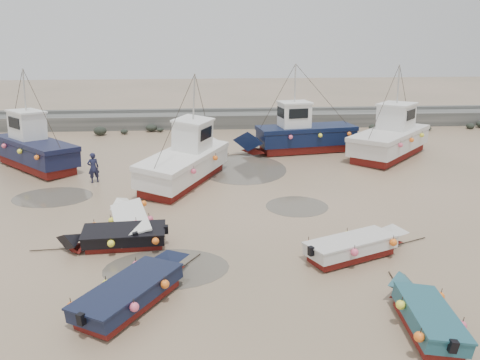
% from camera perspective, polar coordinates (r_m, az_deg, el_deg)
% --- Properties ---
extents(ground, '(120.00, 120.00, 0.00)m').
position_cam_1_polar(ground, '(21.50, -3.37, -6.04)').
color(ground, tan).
rests_on(ground, ground).
extents(seawall, '(60.00, 4.92, 1.50)m').
position_cam_1_polar(seawall, '(42.36, -3.61, 7.29)').
color(seawall, '#63625E').
rests_on(seawall, ground).
extents(puddle_a, '(4.85, 4.85, 0.01)m').
position_cam_1_polar(puddle_a, '(18.51, -8.97, -10.59)').
color(puddle_a, '#524C41').
rests_on(puddle_a, ground).
extents(puddle_b, '(3.23, 3.23, 0.01)m').
position_cam_1_polar(puddle_b, '(24.24, 6.96, -3.20)').
color(puddle_b, '#524C41').
rests_on(puddle_b, ground).
extents(puddle_c, '(4.24, 4.24, 0.01)m').
position_cam_1_polar(puddle_c, '(27.27, -21.87, -1.94)').
color(puddle_c, '#524C41').
rests_on(puddle_c, ground).
extents(puddle_d, '(5.61, 5.61, 0.01)m').
position_cam_1_polar(puddle_d, '(30.21, 0.35, 1.41)').
color(puddle_d, '#524C41').
rests_on(puddle_d, ground).
extents(dinghy_0, '(2.52, 5.98, 1.43)m').
position_cam_1_polar(dinghy_0, '(21.82, -13.03, -4.58)').
color(dinghy_0, maroon).
rests_on(dinghy_0, ground).
extents(dinghy_1, '(4.07, 5.61, 1.43)m').
position_cam_1_polar(dinghy_1, '(16.48, -12.51, -12.64)').
color(dinghy_1, maroon).
rests_on(dinghy_1, ground).
extents(dinghy_2, '(2.01, 5.23, 1.43)m').
position_cam_1_polar(dinghy_2, '(15.99, 21.39, -14.56)').
color(dinghy_2, maroon).
rests_on(dinghy_2, ground).
extents(dinghy_3, '(5.77, 3.00, 1.43)m').
position_cam_1_polar(dinghy_3, '(19.51, 14.29, -7.57)').
color(dinghy_3, maroon).
rests_on(dinghy_3, ground).
extents(dinghy_4, '(5.70, 1.90, 1.43)m').
position_cam_1_polar(dinghy_4, '(20.33, -14.94, -6.49)').
color(dinghy_4, maroon).
rests_on(dinghy_4, ground).
extents(cabin_boat_0, '(7.91, 7.66, 6.22)m').
position_cam_1_polar(cabin_boat_0, '(33.12, -24.25, 3.71)').
color(cabin_boat_0, maroon).
rests_on(cabin_boat_0, ground).
extents(cabin_boat_1, '(5.86, 9.92, 6.22)m').
position_cam_1_polar(cabin_boat_1, '(27.84, -6.40, 2.62)').
color(cabin_boat_1, maroon).
rests_on(cabin_boat_1, ground).
extents(cabin_boat_2, '(10.21, 3.80, 6.22)m').
position_cam_1_polar(cabin_boat_2, '(34.16, 7.10, 5.62)').
color(cabin_boat_2, maroon).
rests_on(cabin_boat_2, ground).
extents(cabin_boat_3, '(8.24, 8.35, 6.22)m').
position_cam_1_polar(cabin_boat_3, '(34.68, 18.21, 5.02)').
color(cabin_boat_3, maroon).
rests_on(cabin_boat_3, ground).
extents(person, '(0.79, 0.68, 1.82)m').
position_cam_1_polar(person, '(28.91, -17.27, -0.28)').
color(person, '#1A1C36').
rests_on(person, ground).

